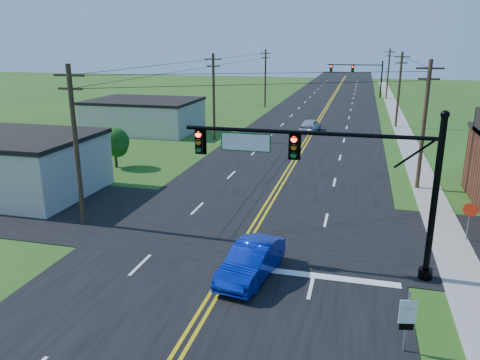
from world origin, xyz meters
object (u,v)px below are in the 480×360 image
(signal_mast_main, at_px, (328,169))
(signal_mast_far, at_px, (358,73))
(route_sign, at_px, (407,317))
(stop_sign, at_px, (470,214))
(blue_car, at_px, (251,262))

(signal_mast_main, bearing_deg, signal_mast_far, 89.92)
(signal_mast_main, bearing_deg, route_sign, -60.60)
(signal_mast_main, height_order, signal_mast_far, same)
(signal_mast_far, bearing_deg, stop_sign, -84.09)
(route_sign, bearing_deg, signal_mast_far, 80.72)
(signal_mast_far, distance_m, blue_car, 73.98)
(signal_mast_far, height_order, route_sign, signal_mast_far)
(signal_mast_main, relative_size, signal_mast_far, 1.03)
(route_sign, height_order, stop_sign, route_sign)
(signal_mast_far, xyz_separation_m, stop_sign, (6.94, -67.11, -3.01))
(signal_mast_far, distance_m, stop_sign, 67.53)
(blue_car, relative_size, stop_sign, 2.19)
(signal_mast_main, bearing_deg, stop_sign, 34.78)
(signal_mast_far, height_order, blue_car, signal_mast_far)
(blue_car, xyz_separation_m, stop_sign, (10.07, 6.70, 0.77))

